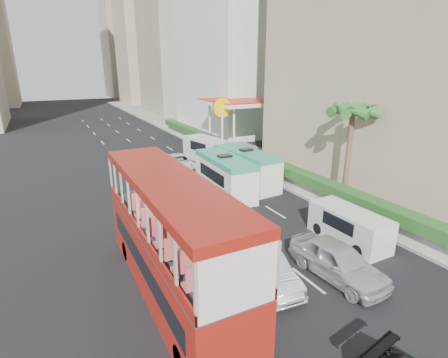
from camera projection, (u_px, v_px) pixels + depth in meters
ground_plane at (288, 257)px, 17.41m from camera, size 200.00×200.00×0.00m
double_decker_bus at (171, 238)px, 14.00m from camera, size 2.50×11.00×5.06m
car_silver_lane_a at (263, 282)px, 15.46m from camera, size 1.99×4.62×1.48m
car_silver_lane_b at (336, 277)px, 15.82m from camera, size 2.25×4.96×1.65m
van_asset at (179, 169)px, 32.63m from camera, size 2.37×4.76×1.29m
minibus_near at (225, 176)px, 25.75m from camera, size 2.35×6.46×2.83m
minibus_far at (246, 168)px, 27.63m from camera, size 2.71×6.57×2.84m
panel_van_near at (349, 226)px, 18.78m from camera, size 1.84×4.49×1.79m
panel_van_far at (207, 150)px, 35.02m from camera, size 3.23×5.97×2.27m
sidewalk at (221, 144)px, 42.45m from camera, size 6.00×120.00×0.18m
kerb_wall at (248, 163)px, 31.75m from camera, size 0.30×44.00×1.00m
hedge at (249, 154)px, 31.49m from camera, size 1.10×44.00×0.70m
palm_tree at (348, 157)px, 23.18m from camera, size 0.36×0.36×6.40m
shell_station at (236, 124)px, 40.38m from camera, size 6.50×8.00×5.50m
tower_far_a at (146, 13)px, 87.38m from camera, size 14.00×14.00×44.00m
tower_far_b at (127, 29)px, 106.58m from camera, size 14.00×14.00×40.00m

